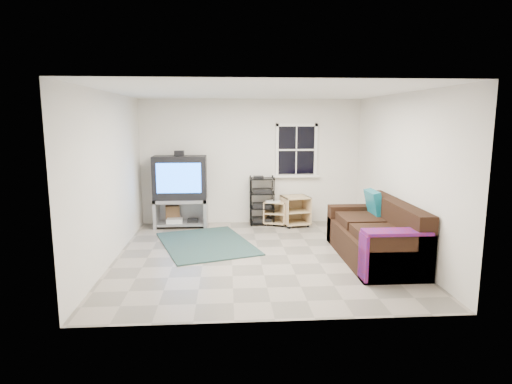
{
  "coord_description": "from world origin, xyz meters",
  "views": [
    {
      "loc": [
        -0.51,
        -6.66,
        2.19
      ],
      "look_at": [
        -0.03,
        0.4,
        0.98
      ],
      "focal_mm": 30.0,
      "sensor_mm": 36.0,
      "label": 1
    }
  ],
  "objects": [
    {
      "name": "side_table_right",
      "position": [
        0.51,
        2.08,
        0.29
      ],
      "size": [
        0.58,
        0.58,
        0.52
      ],
      "rotation": [
        0.0,
        0.0,
        -0.35
      ],
      "color": "tan",
      "rests_on": "ground"
    },
    {
      "name": "paper_bag",
      "position": [
        -1.66,
        2.16,
        0.2
      ],
      "size": [
        0.31,
        0.23,
        0.41
      ],
      "primitive_type": "cube",
      "rotation": [
        0.0,
        0.0,
        0.16
      ],
      "color": "brown",
      "rests_on": "ground"
    },
    {
      "name": "av_rack",
      "position": [
        0.21,
        2.09,
        0.44
      ],
      "size": [
        0.51,
        0.37,
        1.02
      ],
      "color": "black",
      "rests_on": "ground"
    },
    {
      "name": "tv_unit",
      "position": [
        -1.47,
        2.01,
        0.86
      ],
      "size": [
        1.07,
        0.53,
        1.57
      ],
      "color": "gray",
      "rests_on": "ground"
    },
    {
      "name": "sofa",
      "position": [
        1.83,
        -0.28,
        0.35
      ],
      "size": [
        0.97,
        2.2,
        1.0
      ],
      "color": "black",
      "rests_on": "ground"
    },
    {
      "name": "side_table_left",
      "position": [
        0.89,
        1.98,
        0.33
      ],
      "size": [
        0.61,
        0.61,
        0.62
      ],
      "rotation": [
        0.0,
        0.0,
        0.2
      ],
      "color": "tan",
      "rests_on": "ground"
    },
    {
      "name": "room",
      "position": [
        0.95,
        2.27,
        1.48
      ],
      "size": [
        4.6,
        4.62,
        4.6
      ],
      "color": "gray",
      "rests_on": "ground"
    },
    {
      "name": "shag_rug",
      "position": [
        -0.89,
        0.71,
        0.01
      ],
      "size": [
        1.98,
        2.33,
        0.02
      ],
      "primitive_type": "cube",
      "rotation": [
        0.0,
        0.0,
        0.31
      ],
      "color": "#322316",
      "rests_on": "ground"
    }
  ]
}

